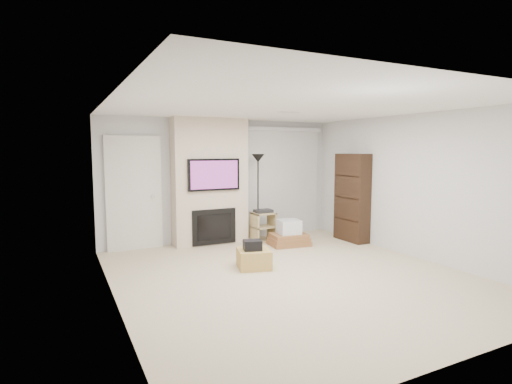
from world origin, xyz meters
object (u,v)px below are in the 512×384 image
bookshelf (352,198)px  ottoman (254,259)px  floor_lamp (258,173)px  box_stack (289,235)px  av_stand (263,225)px

bookshelf → ottoman: bearing=-162.9°
floor_lamp → box_stack: 1.41m
box_stack → bookshelf: (1.37, -0.24, 0.71)m
floor_lamp → bookshelf: size_ratio=1.00×
ottoman → box_stack: bearing=39.3°
ottoman → av_stand: 1.89m
av_stand → box_stack: (0.29, -0.53, -0.15)m
av_stand → bookshelf: bookshelf is taller
ottoman → bookshelf: bookshelf is taller
ottoman → box_stack: 1.68m
floor_lamp → av_stand: floor_lamp is taller
av_stand → box_stack: size_ratio=0.80×
ottoman → floor_lamp: 2.29m
floor_lamp → bookshelf: 2.01m
ottoman → box_stack: (1.30, 1.06, 0.04)m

